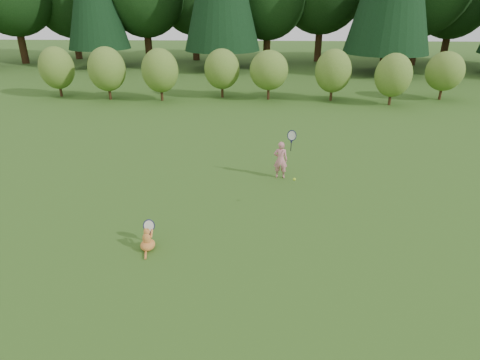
# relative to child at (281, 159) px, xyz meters

# --- Properties ---
(ground) EXTENTS (100.00, 100.00, 0.00)m
(ground) POSITION_rel_child_xyz_m (-1.33, -2.63, -0.59)
(ground) COLOR #2A5116
(ground) RESTS_ON ground
(shrub_row) EXTENTS (28.00, 3.00, 2.80)m
(shrub_row) POSITION_rel_child_xyz_m (-1.33, 10.37, 0.81)
(shrub_row) COLOR #456720
(shrub_row) RESTS_ON ground
(child) EXTENTS (0.64, 0.38, 1.70)m
(child) POSITION_rel_child_xyz_m (0.00, 0.00, 0.00)
(child) COLOR #DA8289
(child) RESTS_ON ground
(cat) EXTENTS (0.43, 0.70, 0.70)m
(cat) POSITION_rel_child_xyz_m (-2.99, -3.98, -0.33)
(cat) COLOR #C55E25
(cat) RESTS_ON ground
(tennis_ball) EXTENTS (0.07, 0.07, 0.07)m
(tennis_ball) POSITION_rel_child_xyz_m (0.22, -2.15, 0.30)
(tennis_ball) COLOR #AEE61B
(tennis_ball) RESTS_ON ground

